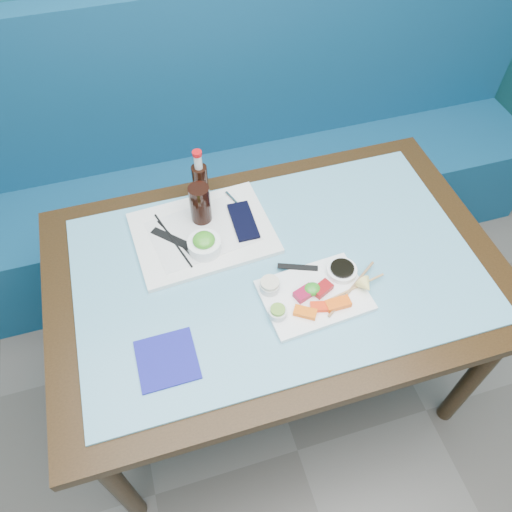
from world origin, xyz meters
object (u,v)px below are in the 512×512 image
object	(u,v)px
sashimi_plate	(314,295)
blue_napkin	(167,360)
booth_bench	(219,177)
cola_bottle_body	(201,184)
dining_table	(276,284)
serving_tray	(203,233)
cola_glass	(200,204)
seaweed_bowl	(205,245)

from	to	relation	value
sashimi_plate	blue_napkin	size ratio (longest dim) A/B	1.90
booth_bench	cola_bottle_body	world-z (taller)	booth_bench
cola_bottle_body	dining_table	bearing A→B (deg)	-65.69
dining_table	blue_napkin	size ratio (longest dim) A/B	8.81
dining_table	sashimi_plate	xyz separation A→B (m)	(0.07, -0.14, 0.10)
booth_bench	serving_tray	xyz separation A→B (m)	(-0.19, -0.65, 0.39)
sashimi_plate	cola_bottle_body	bearing A→B (deg)	110.93
booth_bench	serving_tray	size ratio (longest dim) A/B	6.91
booth_bench	cola_glass	distance (m)	0.78
seaweed_bowl	cola_glass	size ratio (longest dim) A/B	0.75
serving_tray	cola_glass	bearing A→B (deg)	75.76
seaweed_bowl	cola_bottle_body	bearing A→B (deg)	79.38
sashimi_plate	cola_bottle_body	size ratio (longest dim) A/B	2.04
dining_table	serving_tray	bearing A→B (deg)	134.51
serving_tray	seaweed_bowl	xyz separation A→B (m)	(-0.01, -0.07, 0.03)
booth_bench	blue_napkin	size ratio (longest dim) A/B	18.88
sashimi_plate	cola_bottle_body	world-z (taller)	cola_bottle_body
cola_bottle_body	blue_napkin	xyz separation A→B (m)	(-0.22, -0.56, -0.07)
cola_glass	dining_table	bearing A→B (deg)	-54.13
booth_bench	serving_tray	distance (m)	0.78
sashimi_plate	seaweed_bowl	xyz separation A→B (m)	(-0.27, 0.25, 0.03)
seaweed_bowl	blue_napkin	world-z (taller)	seaweed_bowl
seaweed_bowl	serving_tray	bearing A→B (deg)	82.41
cola_bottle_body	sashimi_plate	bearing A→B (deg)	-64.76
serving_tray	blue_napkin	size ratio (longest dim) A/B	2.73
sashimi_plate	seaweed_bowl	bearing A→B (deg)	132.54
dining_table	cola_bottle_body	xyz separation A→B (m)	(-0.16, 0.34, 0.17)
booth_bench	cola_bottle_body	bearing A→B (deg)	-107.43
cola_bottle_body	serving_tray	bearing A→B (deg)	-102.09
dining_table	sashimi_plate	distance (m)	0.18
serving_tray	seaweed_bowl	world-z (taller)	seaweed_bowl
blue_napkin	dining_table	bearing A→B (deg)	29.25
booth_bench	seaweed_bowl	xyz separation A→B (m)	(-0.20, -0.72, 0.42)
serving_tray	cola_bottle_body	bearing A→B (deg)	73.98
seaweed_bowl	cola_bottle_body	world-z (taller)	cola_bottle_body
cola_bottle_body	blue_napkin	world-z (taller)	cola_bottle_body
booth_bench	blue_napkin	bearing A→B (deg)	-109.86
dining_table	seaweed_bowl	size ratio (longest dim) A/B	13.46
booth_bench	cola_glass	size ratio (longest dim) A/B	21.76
cola_glass	sashimi_plate	bearing A→B (deg)	-56.92
sashimi_plate	blue_napkin	bearing A→B (deg)	-174.60
booth_bench	cola_glass	bearing A→B (deg)	-106.73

